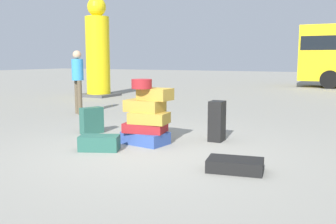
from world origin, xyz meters
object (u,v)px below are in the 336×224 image
object	(u,v)px
yellow_dummy_statue	(98,53)
suitcase_tower	(147,117)
person_bearded_onlooker	(78,76)
suitcase_teal_upright_blue	(92,120)
suitcase_teal_right_side	(99,143)
suitcase_black_behind_tower	(235,165)
suitcase_black_left_side	(217,121)

from	to	relation	value
yellow_dummy_statue	suitcase_tower	bearing A→B (deg)	-46.10
person_bearded_onlooker	suitcase_teal_upright_blue	bearing A→B (deg)	-13.61
suitcase_teal_upright_blue	suitcase_teal_right_side	distance (m)	1.43
suitcase_tower	suitcase_black_behind_tower	xyz separation A→B (m)	(1.83, -0.83, -0.38)
suitcase_black_behind_tower	person_bearded_onlooker	bearing A→B (deg)	139.25
suitcase_tower	suitcase_teal_upright_blue	distance (m)	1.45
suitcase_tower	suitcase_black_left_side	distance (m)	1.24
suitcase_tower	person_bearded_onlooker	size ratio (longest dim) A/B	0.67
suitcase_teal_right_side	yellow_dummy_statue	bearing A→B (deg)	104.29
suitcase_tower	suitcase_teal_upright_blue	bearing A→B (deg)	169.69
suitcase_teal_upright_blue	suitcase_tower	bearing A→B (deg)	11.21
suitcase_teal_right_side	person_bearded_onlooker	distance (m)	4.29
suitcase_teal_right_side	suitcase_tower	bearing A→B (deg)	36.75
person_bearded_onlooker	yellow_dummy_statue	xyz separation A→B (m)	(-2.58, 4.08, 0.67)
suitcase_black_behind_tower	suitcase_teal_upright_blue	bearing A→B (deg)	150.34
suitcase_tower	suitcase_black_left_side	bearing A→B (deg)	38.01
suitcase_black_behind_tower	suitcase_teal_right_side	xyz separation A→B (m)	(-2.26, 0.07, 0.04)
person_bearded_onlooker	yellow_dummy_statue	bearing A→B (deg)	152.12
suitcase_tower	suitcase_black_behind_tower	distance (m)	2.05
suitcase_teal_upright_blue	suitcase_black_behind_tower	world-z (taller)	suitcase_teal_upright_blue
suitcase_tower	suitcase_teal_right_side	bearing A→B (deg)	-119.00
suitcase_tower	suitcase_teal_upright_blue	world-z (taller)	suitcase_tower
suitcase_teal_upright_blue	suitcase_black_behind_tower	size ratio (longest dim) A/B	0.72
suitcase_teal_upright_blue	suitcase_teal_right_side	bearing A→B (deg)	-24.33
suitcase_teal_upright_blue	yellow_dummy_statue	distance (m)	7.67
suitcase_black_left_side	suitcase_black_behind_tower	distance (m)	1.83
suitcase_tower	yellow_dummy_statue	xyz separation A→B (m)	(-6.01, 6.24, 1.21)
suitcase_black_left_side	person_bearded_onlooker	size ratio (longest dim) A/B	0.43
suitcase_black_behind_tower	person_bearded_onlooker	size ratio (longest dim) A/B	0.43
person_bearded_onlooker	suitcase_tower	bearing A→B (deg)	-2.42
suitcase_tower	suitcase_teal_right_side	xyz separation A→B (m)	(-0.42, -0.76, -0.34)
yellow_dummy_statue	suitcase_teal_right_side	bearing A→B (deg)	-51.45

